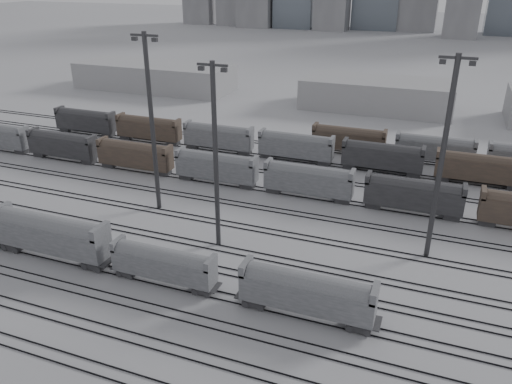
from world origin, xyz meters
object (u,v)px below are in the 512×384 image
(hopper_car_c, at_px, (307,291))
(light_mast_c, at_px, (215,154))
(hopper_car_a, at_px, (51,233))
(hopper_car_b, at_px, (164,263))

(hopper_car_c, height_order, light_mast_c, light_mast_c)
(hopper_car_a, height_order, hopper_car_b, hopper_car_a)
(hopper_car_c, relative_size, light_mast_c, 0.59)
(hopper_car_a, xyz_separation_m, hopper_car_b, (16.90, 0.00, -0.79))
(hopper_car_c, bearing_deg, hopper_car_a, 180.00)
(hopper_car_b, relative_size, light_mast_c, 0.53)
(hopper_car_a, xyz_separation_m, light_mast_c, (19.08, 10.98, 9.72))
(hopper_car_c, distance_m, light_mast_c, 21.71)
(light_mast_c, bearing_deg, hopper_car_c, -34.87)
(hopper_car_a, height_order, light_mast_c, light_mast_c)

